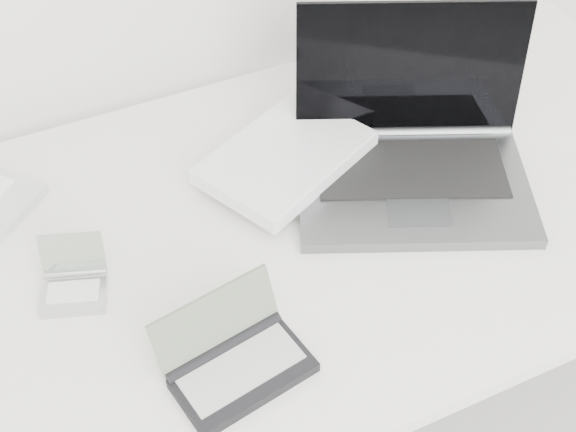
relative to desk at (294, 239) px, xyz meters
name	(u,v)px	position (x,y,z in m)	size (l,w,h in m)	color
desk	(294,239)	(0.00, 0.00, 0.00)	(1.60, 0.80, 0.73)	white
laptop_large	(371,154)	(0.17, 0.05, 0.09)	(0.59, 0.48, 0.26)	#5B5E60
pda_silver	(74,282)	(-0.36, 0.01, 0.06)	(0.12, 0.12, 0.08)	#B9B9BE
palmtop_charcoal	(235,360)	(-0.20, -0.23, 0.07)	(0.21, 0.17, 0.10)	black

